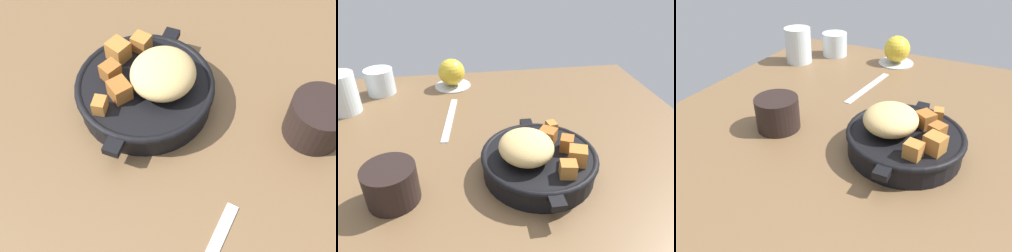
{
  "view_description": "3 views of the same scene",
  "coord_description": "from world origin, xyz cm",
  "views": [
    {
      "loc": [
        31.53,
        10.87,
        52.3
      ],
      "look_at": [
        0.7,
        -0.53,
        4.34
      ],
      "focal_mm": 44.87,
      "sensor_mm": 36.0,
      "label": 1
    },
    {
      "loc": [
        -48.2,
        5.97,
        37.61
      ],
      "look_at": [
        0.38,
        -1.28,
        7.17
      ],
      "focal_mm": 32.88,
      "sensor_mm": 36.0,
      "label": 2
    },
    {
      "loc": [
        -53.22,
        -18.27,
        35.71
      ],
      "look_at": [
        -6.54,
        5.05,
        3.07
      ],
      "focal_mm": 34.99,
      "sensor_mm": 36.0,
      "label": 3
    }
  ],
  "objects": [
    {
      "name": "coffee_mug_dark",
      "position": [
        -8.47,
        18.88,
        3.32
      ],
      "size": [
        8.65,
        8.65,
        6.65
      ],
      "primitive_type": "cylinder",
      "color": "black",
      "rests_on": "ground_plane"
    },
    {
      "name": "cast_iron_skillet",
      "position": [
        -5.52,
        -6.17,
        3.36
      ],
      "size": [
        25.37,
        21.1,
        9.12
      ],
      "color": "black",
      "rests_on": "ground_plane"
    },
    {
      "name": "ground_plane",
      "position": [
        0.0,
        0.0,
        -1.2
      ],
      "size": [
        91.87,
        93.16,
        2.4
      ],
      "primitive_type": "cube",
      "color": "brown"
    }
  ]
}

